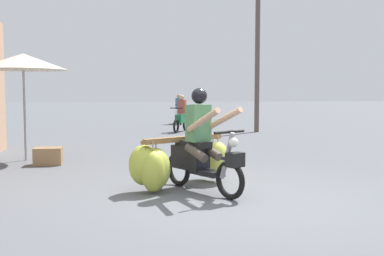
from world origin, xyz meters
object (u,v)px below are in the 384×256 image
(motorbike_distant_ahead_left, at_px, (182,117))
(produce_crate, at_px, (48,156))
(market_umbrella_near_shop, at_px, (23,62))
(motorbike_main_loaded, at_px, (186,159))
(utility_pole, at_px, (257,62))
(motorbike_distant_ahead_right, at_px, (179,112))

(motorbike_distant_ahead_left, height_order, produce_crate, motorbike_distant_ahead_left)
(motorbike_distant_ahead_left, height_order, market_umbrella_near_shop, market_umbrella_near_shop)
(motorbike_main_loaded, xyz_separation_m, produce_crate, (-2.50, 2.74, -0.28))
(produce_crate, bearing_deg, motorbike_distant_ahead_left, 62.28)
(motorbike_distant_ahead_left, height_order, utility_pole, utility_pole)
(utility_pole, bearing_deg, market_umbrella_near_shop, -140.09)
(produce_crate, bearing_deg, motorbike_distant_ahead_right, 69.49)
(produce_crate, height_order, utility_pole, utility_pole)
(utility_pole, bearing_deg, motorbike_main_loaded, -113.44)
(motorbike_main_loaded, distance_m, produce_crate, 3.72)
(motorbike_distant_ahead_right, bearing_deg, produce_crate, -110.51)
(motorbike_distant_ahead_left, distance_m, produce_crate, 8.21)
(produce_crate, distance_m, utility_pole, 9.74)
(motorbike_distant_ahead_right, height_order, market_umbrella_near_shop, market_umbrella_near_shop)
(motorbike_main_loaded, height_order, motorbike_distant_ahead_right, motorbike_main_loaded)
(motorbike_main_loaded, distance_m, utility_pole, 10.54)
(utility_pole, bearing_deg, motorbike_distant_ahead_left, 169.17)
(motorbike_distant_ahead_right, distance_m, utility_pole, 5.61)
(motorbike_distant_ahead_left, distance_m, utility_pole, 3.50)
(utility_pole, bearing_deg, produce_crate, -134.47)
(market_umbrella_near_shop, distance_m, utility_pole, 9.38)
(market_umbrella_near_shop, relative_size, produce_crate, 4.20)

